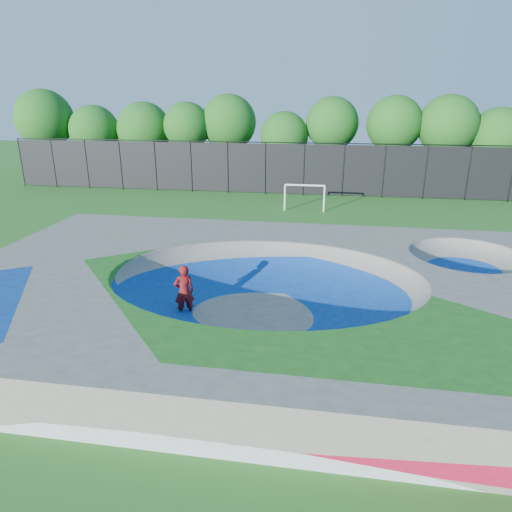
{
  "coord_description": "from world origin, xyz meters",
  "views": [
    {
      "loc": [
        2.03,
        -14.52,
        7.32
      ],
      "look_at": [
        -0.82,
        3.0,
        1.1
      ],
      "focal_mm": 32.0,
      "sensor_mm": 36.0,
      "label": 1
    }
  ],
  "objects": [
    {
      "name": "soccer_goal",
      "position": [
        0.4,
        15.7,
        1.25
      ],
      "size": [
        2.75,
        0.12,
        1.81
      ],
      "color": "white",
      "rests_on": "ground"
    },
    {
      "name": "fence",
      "position": [
        0.0,
        21.0,
        2.1
      ],
      "size": [
        48.09,
        0.09,
        4.04
      ],
      "color": "black",
      "rests_on": "ground"
    },
    {
      "name": "ground",
      "position": [
        0.0,
        0.0,
        0.0
      ],
      "size": [
        120.0,
        120.0,
        0.0
      ],
      "primitive_type": "plane",
      "color": "#24641C",
      "rests_on": "ground"
    },
    {
      "name": "treeline",
      "position": [
        -0.81,
        25.59,
        4.86
      ],
      "size": [
        52.29,
        6.45,
        8.0
      ],
      "color": "#463723",
      "rests_on": "ground"
    },
    {
      "name": "skate_deck",
      "position": [
        0.0,
        0.0,
        0.75
      ],
      "size": [
        22.0,
        14.0,
        1.5
      ],
      "primitive_type": "cube",
      "color": "gray",
      "rests_on": "ground"
    },
    {
      "name": "skateboard",
      "position": [
        -2.74,
        -0.66,
        0.03
      ],
      "size": [
        0.81,
        0.49,
        0.05
      ],
      "primitive_type": "cube",
      "rotation": [
        0.0,
        0.0,
        0.37
      ],
      "color": "black",
      "rests_on": "ground"
    },
    {
      "name": "skater",
      "position": [
        -2.74,
        -0.66,
        0.96
      ],
      "size": [
        0.84,
        0.75,
        1.92
      ],
      "primitive_type": "imported",
      "rotation": [
        0.0,
        0.0,
        3.67
      ],
      "color": "red",
      "rests_on": "ground"
    }
  ]
}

